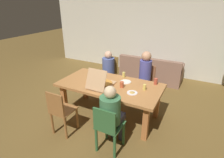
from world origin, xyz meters
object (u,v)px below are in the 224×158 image
drinking_glass_1 (144,87)px  couch (151,71)px  chair_0 (110,74)px  pizza_box_0 (102,83)px  plate_1 (126,82)px  chair_3 (61,112)px  plate_0 (132,93)px  chair_2 (145,82)px  drinking_glass_2 (124,75)px  dining_table (110,88)px  person_0 (107,70)px  chair_1 (108,128)px  drinking_glass_3 (156,81)px  person_1 (112,112)px  person_2 (144,74)px  drinking_glass_0 (122,84)px

drinking_glass_1 → couch: (-0.48, 2.24, -0.54)m
chair_0 → pizza_box_0: 1.21m
plate_1 → drinking_glass_1: size_ratio=1.98×
chair_3 → plate_1: chair_3 is taller
chair_0 → plate_0: 1.59m
chair_2 → drinking_glass_2: (-0.35, -0.54, 0.31)m
dining_table → plate_0: bearing=-16.2°
person_0 → chair_0: bearing=90.0°
dining_table → chair_1: (0.47, -0.94, -0.19)m
chair_1 → chair_3: chair_3 is taller
chair_0 → drinking_glass_2: size_ratio=8.18×
chair_0 → chair_2: size_ratio=1.10×
dining_table → chair_3: bearing=-118.4°
plate_0 → chair_2: bearing=94.6°
chair_0 → person_0: size_ratio=0.84×
drinking_glass_1 → drinking_glass_3: bearing=71.0°
dining_table → plate_1: (0.25, 0.24, 0.10)m
pizza_box_0 → person_0: bearing=112.8°
drinking_glass_1 → couch: bearing=102.1°
chair_0 → couch: chair_0 is taller
person_1 → chair_2: size_ratio=1.31×
person_2 → chair_3: 2.08m
dining_table → drinking_glass_0: 0.32m
plate_0 → plate_1: 0.50m
chair_1 → pizza_box_0: pizza_box_0 is taller
person_1 → drinking_glass_1: size_ratio=10.07×
person_1 → couch: size_ratio=0.63×
chair_3 → drinking_glass_1: size_ratio=7.73×
drinking_glass_2 → drinking_glass_3: (0.74, -0.03, 0.00)m
drinking_glass_0 → chair_1: bearing=-78.8°
drinking_glass_0 → person_1: bearing=-77.1°
dining_table → drinking_glass_2: drinking_glass_2 is taller
chair_2 → plate_0: bearing=-85.4°
person_1 → drinking_glass_2: 1.33m
chair_0 → drinking_glass_1: size_ratio=8.47×
person_2 → plate_0: (0.09, -1.03, 0.01)m
chair_0 → drinking_glass_2: bearing=-40.0°
chair_3 → dining_table: bearing=61.6°
chair_1 → person_1: person_1 is taller
chair_2 → dining_table: bearing=-114.9°
chair_2 → drinking_glass_3: size_ratio=7.05×
drinking_glass_0 → plate_0: bearing=-26.7°
pizza_box_0 → drinking_glass_3: size_ratio=4.57×
person_1 → plate_0: bearing=81.8°
person_2 → couch: size_ratio=0.69×
person_0 → person_1: bearing=-59.4°
dining_table → person_0: 0.98m
chair_1 → drinking_glass_0: bearing=101.2°
person_2 → person_0: bearing=-178.4°
person_2 → drinking_glass_2: person_2 is taller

